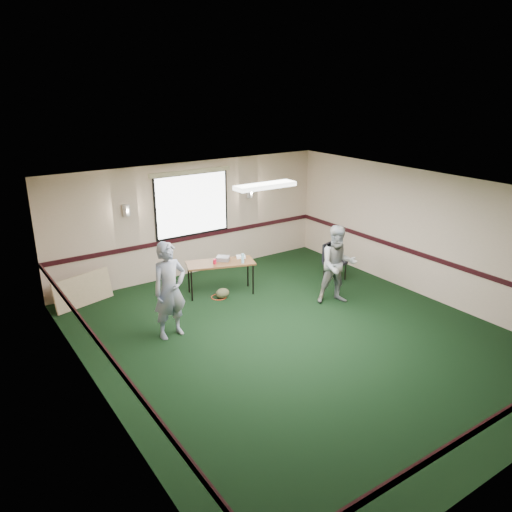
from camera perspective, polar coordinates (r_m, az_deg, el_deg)
ground at (r=9.29m, az=4.56°, el=-9.22°), size 8.00×8.00×0.00m
room_shell at (r=10.30m, az=-2.58°, el=3.25°), size 8.00×8.02×8.00m
folding_table at (r=10.84m, az=-4.09°, el=-0.97°), size 1.57×1.03×0.73m
projector at (r=10.90m, az=-3.79°, el=-0.29°), size 0.36×0.35×0.09m
game_console at (r=11.06m, az=-1.73°, el=-0.08°), size 0.24×0.23×0.05m
red_cup at (r=10.71m, az=-4.74°, el=-0.64°), size 0.07×0.07×0.11m
water_bottle at (r=10.71m, az=-1.53°, el=-0.28°), size 0.06×0.06×0.21m
duffel_bag at (r=10.81m, az=-3.85°, el=-4.28°), size 0.37×0.33×0.22m
cable_coil at (r=10.88m, az=-4.27°, el=-4.70°), size 0.43×0.43×0.02m
folded_table at (r=11.00m, az=-19.16°, el=-3.70°), size 1.29×0.53×0.66m
conference_chair at (r=11.78m, az=8.69°, el=-0.30°), size 0.53×0.54×0.88m
person_left at (r=9.07m, az=-9.84°, el=-3.87°), size 0.70×0.50×1.80m
person_right at (r=10.47m, az=9.33°, el=-1.00°), size 1.01×0.92×1.68m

